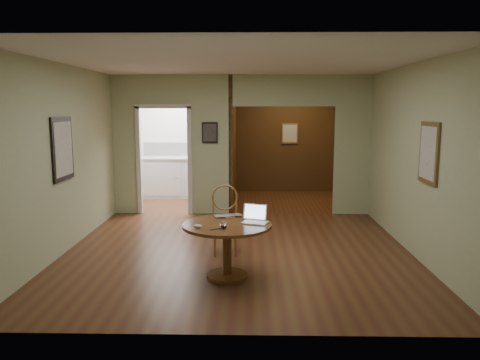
{
  "coord_description": "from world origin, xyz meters",
  "views": [
    {
      "loc": [
        0.18,
        -6.54,
        2.08
      ],
      "look_at": [
        0.04,
        -0.2,
        1.09
      ],
      "focal_mm": 35.0,
      "sensor_mm": 36.0,
      "label": 1
    }
  ],
  "objects_px": {
    "chair": "(225,215)",
    "open_laptop": "(255,217)",
    "dining_table": "(227,238)",
    "closed_laptop": "(229,217)"
  },
  "relations": [
    {
      "from": "dining_table",
      "to": "closed_laptop",
      "type": "xyz_separation_m",
      "value": [
        0.01,
        0.31,
        0.19
      ]
    },
    {
      "from": "dining_table",
      "to": "closed_laptop",
      "type": "relative_size",
      "value": 3.09
    },
    {
      "from": "chair",
      "to": "open_laptop",
      "type": "relative_size",
      "value": 2.76
    },
    {
      "from": "open_laptop",
      "to": "closed_laptop",
      "type": "bearing_deg",
      "value": 165.78
    },
    {
      "from": "dining_table",
      "to": "chair",
      "type": "height_order",
      "value": "chair"
    },
    {
      "from": "open_laptop",
      "to": "closed_laptop",
      "type": "xyz_separation_m",
      "value": [
        -0.33,
        0.21,
        -0.05
      ]
    },
    {
      "from": "open_laptop",
      "to": "closed_laptop",
      "type": "height_order",
      "value": "open_laptop"
    },
    {
      "from": "closed_laptop",
      "to": "chair",
      "type": "bearing_deg",
      "value": 80.74
    },
    {
      "from": "dining_table",
      "to": "chair",
      "type": "xyz_separation_m",
      "value": [
        -0.08,
        1.01,
        0.04
      ]
    },
    {
      "from": "dining_table",
      "to": "open_laptop",
      "type": "xyz_separation_m",
      "value": [
        0.34,
        0.1,
        0.24
      ]
    }
  ]
}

